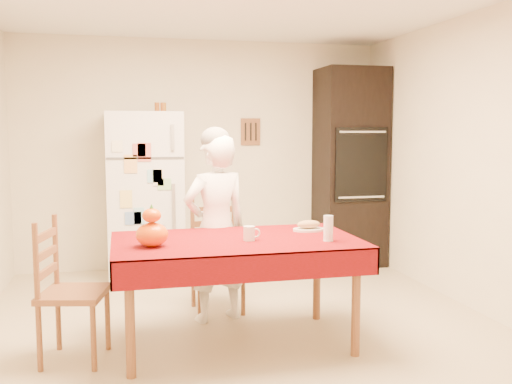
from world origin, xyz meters
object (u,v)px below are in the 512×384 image
object	(u,v)px
refrigerator	(145,195)
coffee_mug	(249,233)
chair_far	(216,250)
oven_cabinet	(350,167)
wine_glass	(328,228)
bread_plate	(308,230)
seated_woman	(216,228)
chair_left	(64,285)
pumpkin_lower	(152,235)
dining_table	(236,249)

from	to	relation	value
refrigerator	coffee_mug	bearing A→B (deg)	-74.26
refrigerator	chair_far	xyz separation A→B (m)	(0.53, -1.25, -0.34)
oven_cabinet	wine_glass	distance (m)	2.63
wine_glass	bread_plate	bearing A→B (deg)	90.55
oven_cabinet	bread_plate	world-z (taller)	oven_cabinet
coffee_mug	bread_plate	distance (m)	0.59
refrigerator	seated_woman	bearing A→B (deg)	-72.32
chair_far	coffee_mug	world-z (taller)	chair_far
oven_cabinet	chair_left	world-z (taller)	oven_cabinet
seated_woman	wine_glass	xyz separation A→B (m)	(0.65, -0.78, 0.11)
pumpkin_lower	wine_glass	distance (m)	1.19
wine_glass	oven_cabinet	bearing A→B (deg)	64.08
oven_cabinet	chair_far	xyz separation A→B (m)	(-1.75, -1.29, -0.59)
chair_far	wine_glass	distance (m)	1.27
wine_glass	bread_plate	size ratio (longest dim) A/B	0.73
chair_left	wine_glass	distance (m)	1.80
dining_table	coffee_mug	bearing A→B (deg)	-45.28
refrigerator	bread_plate	world-z (taller)	refrigerator
seated_woman	coffee_mug	size ratio (longest dim) A/B	14.86
seated_woman	bread_plate	xyz separation A→B (m)	(0.65, -0.38, 0.03)
dining_table	chair_left	world-z (taller)	chair_left
dining_table	chair_far	size ratio (longest dim) A/B	1.79
refrigerator	bread_plate	size ratio (longest dim) A/B	7.08
coffee_mug	bread_plate	world-z (taller)	coffee_mug
refrigerator	coffee_mug	xyz separation A→B (m)	(0.61, -2.17, -0.04)
wine_glass	chair_left	bearing A→B (deg)	173.20
coffee_mug	pumpkin_lower	bearing A→B (deg)	-175.93
oven_cabinet	dining_table	xyz separation A→B (m)	(-1.75, -2.14, -0.41)
refrigerator	dining_table	distance (m)	2.16
chair_left	coffee_mug	xyz separation A→B (m)	(1.23, -0.07, 0.30)
chair_left	wine_glass	bearing A→B (deg)	-84.03
dining_table	refrigerator	bearing A→B (deg)	104.33
chair_far	bread_plate	size ratio (longest dim) A/B	3.96
refrigerator	seated_woman	world-z (taller)	refrigerator
chair_far	wine_glass	world-z (taller)	chair_far
oven_cabinet	coffee_mug	size ratio (longest dim) A/B	22.00
refrigerator	wine_glass	distance (m)	2.57
coffee_mug	wine_glass	size ratio (longest dim) A/B	0.57
chair_left	wine_glass	xyz separation A→B (m)	(1.76, -0.21, 0.34)
refrigerator	oven_cabinet	xyz separation A→B (m)	(2.28, 0.05, 0.25)
refrigerator	oven_cabinet	bearing A→B (deg)	1.18
dining_table	pumpkin_lower	bearing A→B (deg)	-167.96
refrigerator	seated_woman	xyz separation A→B (m)	(0.49, -1.53, -0.11)
dining_table	coffee_mug	distance (m)	0.16
chair_far	coffee_mug	bearing A→B (deg)	-86.52
chair_far	oven_cabinet	bearing A→B (deg)	34.99
chair_far	chair_left	world-z (taller)	same
dining_table	wine_glass	distance (m)	0.66
chair_left	coffee_mug	bearing A→B (deg)	-80.46
pumpkin_lower	wine_glass	size ratio (longest dim) A/B	1.20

